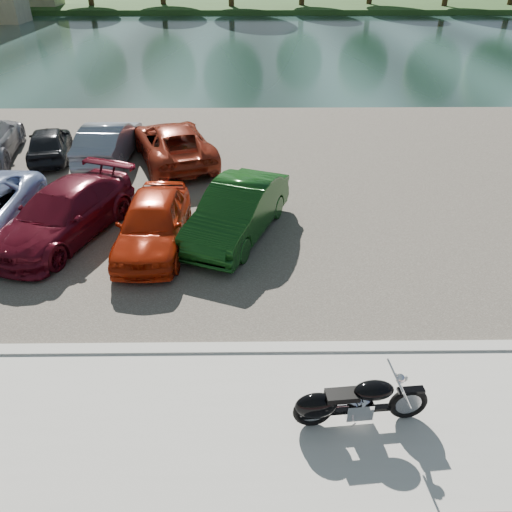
{
  "coord_description": "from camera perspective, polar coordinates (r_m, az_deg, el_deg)",
  "views": [
    {
      "loc": [
        -0.7,
        -5.63,
        7.06
      ],
      "look_at": [
        -0.59,
        3.95,
        1.1
      ],
      "focal_mm": 35.0,
      "sensor_mm": 36.0,
      "label": 1
    }
  ],
  "objects": [
    {
      "name": "river",
      "position": [
        46.17,
        0.24,
        23.11
      ],
      "size": [
        120.0,
        40.0,
        0.0
      ],
      "primitive_type": "cube",
      "color": "black",
      "rests_on": "ground"
    },
    {
      "name": "car_4",
      "position": [
        13.68,
        -11.69,
        3.77
      ],
      "size": [
        1.78,
        4.27,
        1.45
      ],
      "primitive_type": "imported",
      "rotation": [
        0.0,
        0.0,
        -0.02
      ],
      "color": "#A8230B",
      "rests_on": "parking_lot"
    },
    {
      "name": "far_bank",
      "position": [
        77.92,
        -0.16,
        26.93
      ],
      "size": [
        120.0,
        24.0,
        0.6
      ],
      "primitive_type": "cube",
      "color": "#244317",
      "rests_on": "ground"
    },
    {
      "name": "parking_lot",
      "position": [
        18.07,
        1.63,
        8.95
      ],
      "size": [
        60.0,
        18.0,
        0.04
      ],
      "primitive_type": "cube",
      "color": "#3D3931",
      "rests_on": "ground"
    },
    {
      "name": "car_9",
      "position": [
        20.15,
        -16.43,
        12.45
      ],
      "size": [
        1.75,
        4.53,
        1.47
      ],
      "primitive_type": "imported",
      "rotation": [
        0.0,
        0.0,
        3.1
      ],
      "color": "slate",
      "rests_on": "parking_lot"
    },
    {
      "name": "ground",
      "position": [
        9.06,
        4.26,
        -19.47
      ],
      "size": [
        200.0,
        200.0,
        0.0
      ],
      "primitive_type": "plane",
      "color": "#595447",
      "rests_on": "ground"
    },
    {
      "name": "car_8",
      "position": [
        21.09,
        -22.57,
        11.83
      ],
      "size": [
        2.28,
        3.88,
        1.24
      ],
      "primitive_type": "imported",
      "rotation": [
        0.0,
        0.0,
        3.38
      ],
      "color": "black",
      "rests_on": "parking_lot"
    },
    {
      "name": "motorcycle",
      "position": [
        8.84,
        10.55,
        -16.16
      ],
      "size": [
        2.33,
        0.75,
        1.05
      ],
      "rotation": [
        0.0,
        0.0,
        0.09
      ],
      "color": "black",
      "rests_on": "promenade"
    },
    {
      "name": "promenade",
      "position": [
        8.43,
        4.83,
        -24.57
      ],
      "size": [
        60.0,
        6.0,
        0.1
      ],
      "primitive_type": "cube",
      "color": "#B5B3AA",
      "rests_on": "ground"
    },
    {
      "name": "car_3",
      "position": [
        14.86,
        -21.08,
        4.56
      ],
      "size": [
        3.62,
        5.36,
        1.44
      ],
      "primitive_type": "imported",
      "rotation": [
        0.0,
        0.0,
        -0.35
      ],
      "color": "#550C18",
      "rests_on": "parking_lot"
    },
    {
      "name": "car_10",
      "position": [
        19.46,
        -9.47,
        12.64
      ],
      "size": [
        4.07,
        5.83,
        1.48
      ],
      "primitive_type": "imported",
      "rotation": [
        0.0,
        0.0,
        3.48
      ],
      "color": "maroon",
      "rests_on": "parking_lot"
    },
    {
      "name": "car_5",
      "position": [
        13.96,
        -2.14,
        5.19
      ],
      "size": [
        3.16,
        4.83,
        1.5
      ],
      "primitive_type": "imported",
      "rotation": [
        0.0,
        0.0,
        -0.38
      ],
      "color": "#0F3810",
      "rests_on": "parking_lot"
    },
    {
      "name": "kerb",
      "position": [
        10.37,
        3.44,
        -10.57
      ],
      "size": [
        60.0,
        0.3,
        0.14
      ],
      "primitive_type": "cube",
      "color": "#B5B3AA",
      "rests_on": "ground"
    }
  ]
}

